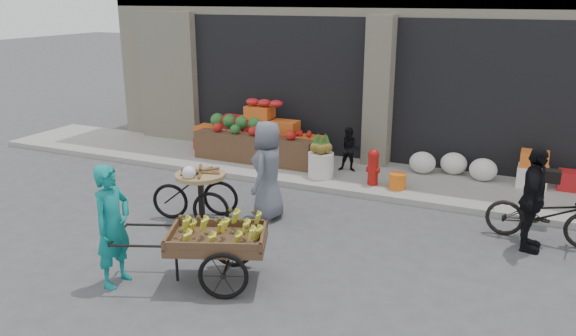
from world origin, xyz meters
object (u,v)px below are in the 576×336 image
at_px(banana_cart, 214,236).
at_px(vendor_grey, 268,170).
at_px(seated_person, 350,150).
at_px(cyclist, 533,200).
at_px(bicycle, 545,214).
at_px(pineapple_bin, 321,165).
at_px(orange_bucket, 397,181).
at_px(fire_hydrant, 373,166).
at_px(tricycle_cart, 200,189).
at_px(vendor_woman, 113,226).

height_order(banana_cart, vendor_grey, vendor_grey).
distance_m(seated_person, cyclist, 4.24).
height_order(bicycle, cyclist, cyclist).
relative_size(pineapple_bin, vendor_grey, 0.31).
xyz_separation_m(pineapple_bin, orange_bucket, (1.60, -0.10, -0.10)).
height_order(pineapple_bin, fire_hydrant, fire_hydrant).
xyz_separation_m(pineapple_bin, cyclist, (3.97, -1.69, 0.42)).
bearing_deg(banana_cart, orange_bucket, 50.86).
distance_m(tricycle_cart, cyclist, 5.17).
height_order(pineapple_bin, vendor_woman, vendor_woman).
distance_m(seated_person, bicycle, 4.21).
xyz_separation_m(fire_hydrant, cyclist, (2.87, -1.64, 0.29)).
distance_m(vendor_woman, bicycle, 6.33).
bearing_deg(orange_bucket, vendor_grey, -130.30).
distance_m(seated_person, tricycle_cart, 3.66).
bearing_deg(vendor_grey, pineapple_bin, 171.67).
bearing_deg(tricycle_cart, pineapple_bin, 53.33).
xyz_separation_m(orange_bucket, banana_cart, (-1.37, -4.37, 0.38)).
bearing_deg(seated_person, banana_cart, -101.88).
bearing_deg(vendor_grey, orange_bucket, 134.90).
bearing_deg(vendor_woman, orange_bucket, -27.31).
bearing_deg(vendor_woman, pineapple_bin, -10.62).
height_order(orange_bucket, vendor_woman, vendor_woman).
distance_m(vendor_grey, cyclist, 4.12).
bearing_deg(seated_person, cyclist, -42.69).
bearing_deg(orange_bucket, bicycle, -24.85).
bearing_deg(pineapple_bin, orange_bucket, -3.58).
relative_size(tricycle_cart, vendor_grey, 0.87).
xyz_separation_m(vendor_woman, cyclist, (4.89, 3.35, -0.02)).
distance_m(fire_hydrant, bicycle, 3.31).
bearing_deg(banana_cart, vendor_grey, 77.13).
distance_m(pineapple_bin, banana_cart, 4.49).
bearing_deg(vendor_grey, vendor_woman, -20.12).
distance_m(orange_bucket, tricycle_cart, 3.78).
relative_size(pineapple_bin, cyclist, 0.33).
relative_size(vendor_woman, vendor_grey, 0.97).
relative_size(vendor_woman, tricycle_cart, 1.12).
relative_size(bicycle, cyclist, 1.08).
relative_size(tricycle_cart, bicycle, 0.85).
bearing_deg(pineapple_bin, fire_hydrant, -2.60).
bearing_deg(banana_cart, cyclist, 14.96).
bearing_deg(orange_bucket, pineapple_bin, 176.42).
height_order(vendor_woman, tricycle_cart, vendor_woman).
relative_size(banana_cart, bicycle, 1.34).
height_order(fire_hydrant, vendor_woman, vendor_woman).
bearing_deg(seated_person, orange_bucket, -40.26).
height_order(orange_bucket, banana_cart, banana_cart).
height_order(fire_hydrant, cyclist, cyclist).
bearing_deg(vendor_woman, banana_cart, -64.28).
relative_size(fire_hydrant, banana_cart, 0.31).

